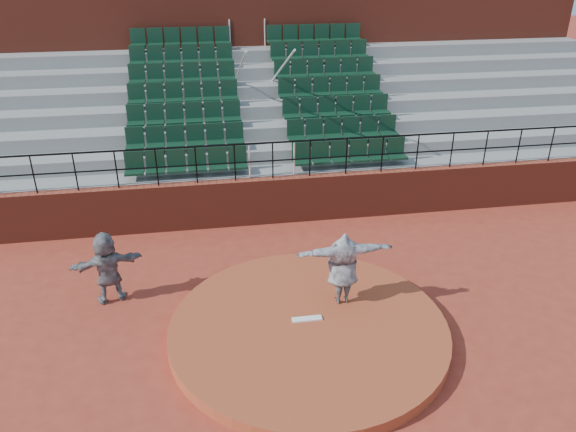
# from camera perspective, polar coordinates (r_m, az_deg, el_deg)

# --- Properties ---
(ground) EXTENTS (90.00, 90.00, 0.00)m
(ground) POSITION_cam_1_polar(r_m,az_deg,el_deg) (11.42, 2.06, -11.91)
(ground) COLOR #983422
(ground) RESTS_ON ground
(pitchers_mound) EXTENTS (5.50, 5.50, 0.25)m
(pitchers_mound) POSITION_cam_1_polar(r_m,az_deg,el_deg) (11.34, 2.08, -11.41)
(pitchers_mound) COLOR #A44324
(pitchers_mound) RESTS_ON ground
(pitching_rubber) EXTENTS (0.60, 0.15, 0.03)m
(pitching_rubber) POSITION_cam_1_polar(r_m,az_deg,el_deg) (11.37, 1.94, -10.40)
(pitching_rubber) COLOR white
(pitching_rubber) RESTS_ON pitchers_mound
(boundary_wall) EXTENTS (24.00, 0.30, 1.30)m
(boundary_wall) POSITION_cam_1_polar(r_m,az_deg,el_deg) (15.30, -1.51, 1.62)
(boundary_wall) COLOR maroon
(boundary_wall) RESTS_ON ground
(wall_railing) EXTENTS (24.04, 0.05, 1.03)m
(wall_railing) POSITION_cam_1_polar(r_m,az_deg,el_deg) (14.77, -1.57, 6.48)
(wall_railing) COLOR black
(wall_railing) RESTS_ON boundary_wall
(seating_deck) EXTENTS (24.00, 5.97, 4.63)m
(seating_deck) POSITION_cam_1_polar(r_m,az_deg,el_deg) (18.39, -3.12, 8.60)
(seating_deck) COLOR gray
(seating_deck) RESTS_ON ground
(press_box_facade) EXTENTS (24.00, 3.00, 7.10)m
(press_box_facade) POSITION_cam_1_polar(r_m,az_deg,el_deg) (21.72, -4.49, 17.08)
(press_box_facade) COLOR maroon
(press_box_facade) RESTS_ON ground
(pitcher) EXTENTS (1.98, 0.57, 1.61)m
(pitcher) POSITION_cam_1_polar(r_m,az_deg,el_deg) (11.51, 5.59, -5.26)
(pitcher) COLOR black
(pitcher) RESTS_ON pitchers_mound
(fielder) EXTENTS (1.58, 0.82, 1.63)m
(fielder) POSITION_cam_1_polar(r_m,az_deg,el_deg) (12.52, -17.87, -4.99)
(fielder) COLOR black
(fielder) RESTS_ON ground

